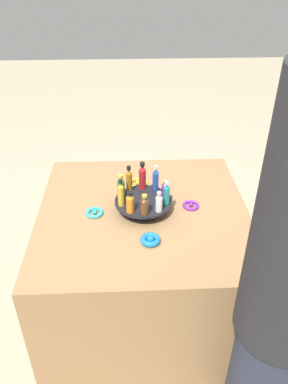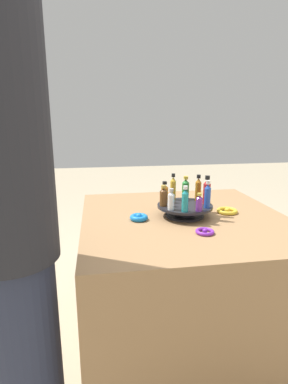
{
  "view_description": "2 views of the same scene",
  "coord_description": "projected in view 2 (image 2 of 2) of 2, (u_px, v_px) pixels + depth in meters",
  "views": [
    {
      "loc": [
        -0.07,
        -1.51,
        1.82
      ],
      "look_at": [
        0.0,
        -0.0,
        0.83
      ],
      "focal_mm": 35.0,
      "sensor_mm": 36.0,
      "label": 1
    },
    {
      "loc": [
        1.41,
        -0.44,
        1.22
      ],
      "look_at": [
        0.14,
        -0.23,
        0.89
      ],
      "focal_mm": 28.0,
      "sensor_mm": 36.0,
      "label": 2
    }
  ],
  "objects": [
    {
      "name": "display_stand",
      "position": [
        185.0,
        209.0,
        1.53
      ],
      "size": [
        0.28,
        0.28,
        0.06
      ],
      "color": "black",
      "rests_on": "party_table"
    },
    {
      "name": "bottle_amber",
      "position": [
        198.0,
        189.0,
        1.59
      ],
      "size": [
        0.03,
        0.03,
        0.14
      ],
      "color": "#AD6B19",
      "rests_on": "display_stand"
    },
    {
      "name": "bottle_teal",
      "position": [
        185.0,
        200.0,
        1.41
      ],
      "size": [
        0.03,
        0.03,
        0.13
      ],
      "color": "teal",
      "rests_on": "display_stand"
    },
    {
      "name": "bottle_blue",
      "position": [
        208.0,
        195.0,
        1.46
      ],
      "size": [
        0.03,
        0.03,
        0.14
      ],
      "color": "#234CAD",
      "rests_on": "display_stand"
    },
    {
      "name": "ground_plane",
      "position": [
        180.0,
        335.0,
        1.72
      ],
      "size": [
        12.0,
        12.0,
        0.0
      ],
      "primitive_type": "plane",
      "color": "tan"
    },
    {
      "name": "bottle_brown",
      "position": [
        163.0,
        197.0,
        1.5
      ],
      "size": [
        0.04,
        0.04,
        0.11
      ],
      "color": "brown",
      "rests_on": "display_stand"
    },
    {
      "name": "party_table",
      "position": [
        182.0,
        279.0,
        1.63
      ],
      "size": [
        1.04,
        1.04,
        0.72
      ],
      "color": "#9E754C",
      "rests_on": "ground_plane"
    },
    {
      "name": "ribbon_bow_teal",
      "position": [
        170.0,
        202.0,
        1.77
      ],
      "size": [
        0.09,
        0.09,
        0.02
      ],
      "color": "#2DB7CC",
      "rests_on": "party_table"
    },
    {
      "name": "bottle_purple",
      "position": [
        199.0,
        203.0,
        1.42
      ],
      "size": [
        0.03,
        0.03,
        0.09
      ],
      "color": "#702D93",
      "rests_on": "display_stand"
    },
    {
      "name": "ribbon_bow_purple",
      "position": [
        205.0,
        232.0,
        1.31
      ],
      "size": [
        0.08,
        0.08,
        0.02
      ],
      "color": "purple",
      "rests_on": "party_table"
    },
    {
      "name": "bottle_red",
      "position": [
        207.0,
        191.0,
        1.53
      ],
      "size": [
        0.04,
        0.04,
        0.15
      ],
      "color": "#B21E23",
      "rests_on": "display_stand"
    },
    {
      "name": "bottle_green",
      "position": [
        186.0,
        189.0,
        1.62
      ],
      "size": [
        0.04,
        0.04,
        0.13
      ],
      "color": "#288438",
      "rests_on": "display_stand"
    },
    {
      "name": "bottle_orange",
      "position": [
        165.0,
        193.0,
        1.56
      ],
      "size": [
        0.04,
        0.04,
        0.11
      ],
      "color": "orange",
      "rests_on": "display_stand"
    },
    {
      "name": "person_figure",
      "position": [
        10.0,
        215.0,
        0.98
      ],
      "size": [
        0.3,
        0.3,
        1.79
      ],
      "rotation": [
        0.0,
        0.0,
        2.1
      ],
      "color": "#282D42",
      "rests_on": "ground_plane"
    },
    {
      "name": "ribbon_bow_blue",
      "position": [
        139.0,
        217.0,
        1.48
      ],
      "size": [
        0.09,
        0.09,
        0.04
      ],
      "color": "blue",
      "rests_on": "party_table"
    },
    {
      "name": "bottle_gold",
      "position": [
        173.0,
        188.0,
        1.61
      ],
      "size": [
        0.03,
        0.03,
        0.14
      ],
      "color": "gold",
      "rests_on": "display_stand"
    },
    {
      "name": "ribbon_bow_gold",
      "position": [
        227.0,
        211.0,
        1.6
      ],
      "size": [
        0.11,
        0.11,
        0.03
      ],
      "color": "gold",
      "rests_on": "party_table"
    },
    {
      "name": "bottle_clear",
      "position": [
        171.0,
        200.0,
        1.44
      ],
      "size": [
        0.03,
        0.03,
        0.1
      ],
      "color": "silver",
      "rests_on": "display_stand"
    }
  ]
}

